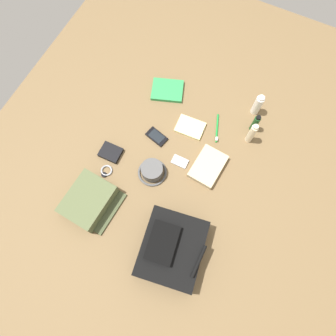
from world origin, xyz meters
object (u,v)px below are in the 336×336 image
toiletry_pouch (89,201)px  paperback_novel (167,90)px  shampoo_bottle (255,123)px  wristwatch (106,171)px  cell_phone (157,137)px  folded_towel (208,166)px  media_player (180,161)px  bucket_hat (152,171)px  notepad (189,127)px  wallet (111,152)px  toothbrush (217,130)px  backpack (171,248)px  toothpaste_tube (258,105)px  lotion_bottle (252,133)px

toiletry_pouch → paperback_novel: size_ratio=1.21×
shampoo_bottle → wristwatch: shampoo_bottle is taller
cell_phone → folded_towel: folded_towel is taller
media_player → wristwatch: size_ratio=1.18×
media_player → bucket_hat: bearing=-41.0°
folded_towel → paperback_novel: bearing=-129.5°
notepad → folded_towel: 0.25m
wallet → toothbrush: bearing=128.3°
toiletry_pouch → notepad: toiletry_pouch is taller
paperback_novel → cell_phone: (0.29, 0.08, -0.00)m
paperback_novel → media_player: (0.36, 0.25, -0.00)m
paperback_novel → folded_towel: 0.51m
bucket_hat → notepad: 0.33m
paperback_novel → wallet: size_ratio=1.95×
backpack → paperback_novel: (-0.78, -0.41, -0.05)m
wallet → notepad: bearing=134.8°
notepad → folded_towel: bearing=43.8°
bucket_hat → wallet: (0.00, -0.25, -0.02)m
shampoo_bottle → toothbrush: 0.20m
media_player → folded_towel: (-0.04, 0.15, 0.01)m
shampoo_bottle → folded_towel: 0.34m
bucket_hat → media_player: 0.16m
media_player → notepad: notepad is taller
toothpaste_tube → cell_phone: 0.57m
cell_phone → wristwatch: bearing=-26.8°
shampoo_bottle → lotion_bottle: 0.07m
toiletry_pouch → shampoo_bottle: (-0.75, 0.58, 0.02)m
backpack → folded_towel: (-0.46, -0.01, -0.04)m
bucket_hat → shampoo_bottle: 0.60m
media_player → toiletry_pouch: bearing=-37.7°
toiletry_pouch → toothpaste_tube: size_ratio=1.81×
media_player → lotion_bottle: bearing=135.2°
backpack → paperback_novel: backpack is taller
lotion_bottle → paperback_novel: size_ratio=0.74×
bucket_hat → wristwatch: bucket_hat is taller
toiletry_pouch → lotion_bottle: 0.90m
wallet → notepad: (-0.32, 0.31, -0.00)m
lotion_bottle → media_player: bearing=-44.8°
wristwatch → wallet: wallet is taller
bucket_hat → wristwatch: bearing=-65.6°
toothpaste_tube → toothbrush: size_ratio=0.87×
paperback_novel → cell_phone: paperback_novel is taller
backpack → toothbrush: size_ratio=2.21×
paperback_novel → wristwatch: bearing=-7.0°
cell_phone → toothbrush: (-0.18, 0.28, 0.00)m
media_player → toothbrush: bearing=158.1°
bucket_hat → toothpaste_tube: size_ratio=1.06×
wallet → media_player: bearing=107.3°
paperback_novel → media_player: paperback_novel is taller
media_player → wristwatch: same height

